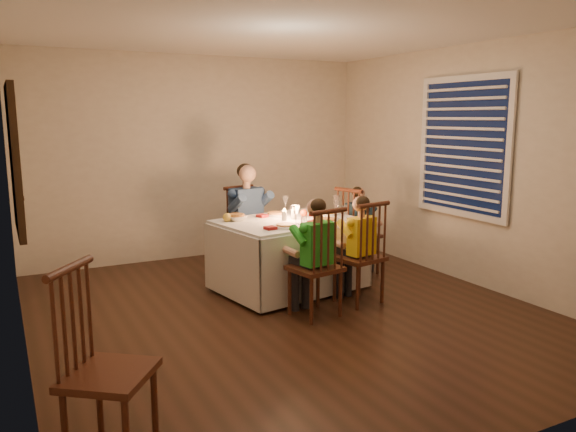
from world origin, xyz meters
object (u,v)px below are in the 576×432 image
serving_bowl (236,218)px  child_teal (357,273)px  dining_table (289,240)px  chair_near_right (358,302)px  chair_near_left (315,315)px  chair_end (357,273)px  adult (249,273)px  child_green (315,315)px  child_yellow (358,302)px  chair_adult (249,273)px

serving_bowl → child_teal: bearing=-2.1°
dining_table → chair_near_right: dining_table is taller
chair_near_left → chair_end: bearing=-148.5°
chair_near_left → child_teal: bearing=-148.5°
dining_table → adult: size_ratio=1.24×
dining_table → child_teal: bearing=-0.3°
child_green → chair_near_right: bearing=-176.2°
chair_end → child_green: (-1.16, -1.00, 0.00)m
child_green → chair_end: bearing=-148.5°
chair_near_left → dining_table: bearing=-110.3°
dining_table → chair_end: dining_table is taller
chair_near_right → chair_end: bearing=-134.4°
child_green → child_yellow: child_green is taller
chair_near_left → child_green: 0.00m
chair_adult → serving_bowl: size_ratio=4.83×
dining_table → chair_end: (1.00, 0.16, -0.54)m
chair_near_left → serving_bowl: size_ratio=4.83×
dining_table → child_teal: size_ratio=1.55×
chair_near_left → child_yellow: size_ratio=0.96×
child_yellow → child_teal: size_ratio=1.04×
chair_end → chair_near_left: bearing=115.7°
chair_end → dining_table: bearing=84.3°
dining_table → child_green: size_ratio=1.45×
serving_bowl → child_yellow: bearing=-45.2°
chair_near_left → child_green: size_ratio=0.93×
chair_adult → chair_near_right: (0.56, -1.45, 0.00)m
adult → serving_bowl: size_ratio=6.07×
dining_table → serving_bowl: serving_bowl is taller
chair_near_right → child_teal: bearing=-134.4°
dining_table → chair_near_left: (-0.16, -0.84, -0.54)m
chair_adult → adult: adult is taller
dining_table → adult: (-0.14, 0.75, -0.54)m
chair_adult → chair_near_left: 1.59m
chair_adult → child_teal: size_ratio=1.00×
chair_adult → dining_table: bearing=-91.1°
adult → dining_table: bearing=-91.1°
child_yellow → dining_table: bearing=-69.9°
serving_bowl → chair_end: bearing=-2.1°
child_teal → serving_bowl: size_ratio=4.85×
chair_adult → serving_bowl: 1.01m
adult → chair_near_left: bearing=-102.6°
adult → child_green: adult is taller
child_green → serving_bowl: bearing=-81.4°
child_teal → chair_adult: bearing=47.9°
chair_end → adult: (-1.14, 0.59, 0.00)m
dining_table → child_yellow: 0.98m
child_yellow → adult: bearing=-79.4°
child_green → child_yellow: (0.58, 0.13, 0.00)m
child_teal → serving_bowl: bearing=72.8°
adult → child_teal: size_ratio=1.25×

